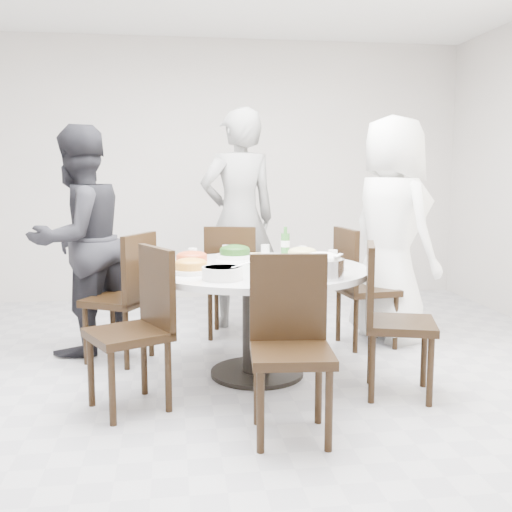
{
  "coord_description": "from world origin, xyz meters",
  "views": [
    {
      "loc": [
        -0.22,
        -3.6,
        1.39
      ],
      "look_at": [
        0.34,
        0.39,
        0.82
      ],
      "focal_mm": 42.0,
      "sensor_mm": 36.0,
      "label": 1
    }
  ],
  "objects": [
    {
      "name": "floor",
      "position": [
        0.0,
        0.0,
        0.0
      ],
      "size": [
        6.0,
        6.0,
        0.01
      ],
      "primitive_type": "cube",
      "color": "#B5B5BA",
      "rests_on": "ground"
    },
    {
      "name": "wall_back",
      "position": [
        0.0,
        3.0,
        1.4
      ],
      "size": [
        6.0,
        0.01,
        2.8
      ],
      "primitive_type": "cube",
      "color": "silver",
      "rests_on": "ground"
    },
    {
      "name": "wall_front",
      "position": [
        0.0,
        -3.0,
        1.4
      ],
      "size": [
        6.0,
        0.01,
        2.8
      ],
      "primitive_type": "cube",
      "color": "silver",
      "rests_on": "ground"
    },
    {
      "name": "dining_table",
      "position": [
        0.34,
        0.34,
        0.38
      ],
      "size": [
        1.5,
        1.5,
        0.75
      ],
      "primitive_type": "cylinder",
      "color": "white",
      "rests_on": "floor"
    },
    {
      "name": "chair_ne",
      "position": [
        1.32,
        0.92,
        0.47
      ],
      "size": [
        0.47,
        0.47,
        0.95
      ],
      "primitive_type": "cube",
      "rotation": [
        0.0,
        0.0,
        1.69
      ],
      "color": "black",
      "rests_on": "floor"
    },
    {
      "name": "chair_n",
      "position": [
        0.29,
        1.37,
        0.47
      ],
      "size": [
        0.5,
        0.5,
        0.95
      ],
      "primitive_type": "cube",
      "rotation": [
        0.0,
        0.0,
        2.91
      ],
      "color": "black",
      "rests_on": "floor"
    },
    {
      "name": "chair_nw",
      "position": [
        -0.62,
        0.81,
        0.47
      ],
      "size": [
        0.57,
        0.57,
        0.95
      ],
      "primitive_type": "cube",
      "rotation": [
        0.0,
        0.0,
        4.21
      ],
      "color": "black",
      "rests_on": "floor"
    },
    {
      "name": "chair_sw",
      "position": [
        -0.48,
        -0.15,
        0.47
      ],
      "size": [
        0.56,
        0.56,
        0.95
      ],
      "primitive_type": "cube",
      "rotation": [
        0.0,
        0.0,
        5.18
      ],
      "color": "black",
      "rests_on": "floor"
    },
    {
      "name": "chair_s",
      "position": [
        0.38,
        -0.66,
        0.47
      ],
      "size": [
        0.46,
        0.46,
        0.95
      ],
      "primitive_type": "cube",
      "rotation": [
        0.0,
        0.0,
        6.19
      ],
      "color": "black",
      "rests_on": "floor"
    },
    {
      "name": "chair_se",
      "position": [
        1.17,
        -0.15,
        0.47
      ],
      "size": [
        0.53,
        0.53,
        0.95
      ],
      "primitive_type": "cube",
      "rotation": [
        0.0,
        0.0,
        7.55
      ],
      "color": "black",
      "rests_on": "floor"
    },
    {
      "name": "diner_right",
      "position": [
        1.56,
        1.07,
        0.92
      ],
      "size": [
        0.85,
        1.04,
        1.84
      ],
      "primitive_type": "imported",
      "rotation": [
        0.0,
        0.0,
        1.91
      ],
      "color": "white",
      "rests_on": "floor"
    },
    {
      "name": "diner_middle",
      "position": [
        0.38,
        1.73,
        0.97
      ],
      "size": [
        0.8,
        0.62,
        1.94
      ],
      "primitive_type": "imported",
      "rotation": [
        0.0,
        0.0,
        3.38
      ],
      "color": "black",
      "rests_on": "floor"
    },
    {
      "name": "diner_left",
      "position": [
        -0.92,
        1.07,
        0.87
      ],
      "size": [
        1.05,
        1.07,
        1.74
      ],
      "primitive_type": "imported",
      "rotation": [
        0.0,
        0.0,
        3.99
      ],
      "color": "black",
      "rests_on": "floor"
    },
    {
      "name": "dish_greens",
      "position": [
        0.24,
        0.81,
        0.79
      ],
      "size": [
        0.29,
        0.29,
        0.07
      ],
      "primitive_type": "cylinder",
      "color": "white",
      "rests_on": "dining_table"
    },
    {
      "name": "dish_pale",
      "position": [
        0.72,
        0.62,
        0.79
      ],
      "size": [
        0.27,
        0.27,
        0.07
      ],
      "primitive_type": "cylinder",
      "color": "white",
      "rests_on": "dining_table"
    },
    {
      "name": "dish_orange",
      "position": [
        -0.09,
        0.51,
        0.79
      ],
      "size": [
        0.28,
        0.28,
        0.07
      ],
      "primitive_type": "cylinder",
      "color": "white",
      "rests_on": "dining_table"
    },
    {
      "name": "dish_redbrown",
      "position": [
        0.76,
        0.18,
        0.79
      ],
      "size": [
        0.29,
        0.29,
        0.07
      ],
      "primitive_type": "cylinder",
      "color": "white",
      "rests_on": "dining_table"
    },
    {
      "name": "dish_tofu",
      "position": [
        -0.1,
        0.17,
        0.79
      ],
      "size": [
        0.27,
        0.27,
        0.07
      ],
      "primitive_type": "cylinder",
      "color": "white",
      "rests_on": "dining_table"
    },
    {
      "name": "rice_bowl",
      "position": [
        0.68,
        -0.11,
        0.81
      ],
      "size": [
        0.27,
        0.27,
        0.12
      ],
      "primitive_type": "cylinder",
      "color": "silver",
      "rests_on": "dining_table"
    },
    {
      "name": "soup_bowl",
      "position": [
        0.07,
        -0.08,
        0.79
      ],
      "size": [
        0.25,
        0.25,
        0.08
      ],
      "primitive_type": "cylinder",
      "color": "white",
      "rests_on": "dining_table"
    },
    {
      "name": "beverage_bottle",
      "position": [
        0.63,
        0.82,
        0.86
      ],
      "size": [
        0.07,
        0.07,
        0.23
      ],
      "primitive_type": "cylinder",
      "color": "#33752E",
      "rests_on": "dining_table"
    },
    {
      "name": "tea_cups",
      "position": [
        0.33,
        0.98,
        0.79
      ],
      "size": [
        0.07,
        0.07,
        0.08
      ],
      "primitive_type": "cylinder",
      "color": "white",
      "rests_on": "dining_table"
    },
    {
      "name": "chopsticks",
      "position": [
        0.38,
        1.0,
        0.76
      ],
      "size": [
        0.24,
        0.04,
        0.01
      ],
      "primitive_type": null,
      "color": "tan",
      "rests_on": "dining_table"
    }
  ]
}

